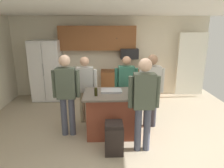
{
  "coord_description": "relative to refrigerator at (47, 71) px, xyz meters",
  "views": [
    {
      "loc": [
        -0.17,
        -3.96,
        2.31
      ],
      "look_at": [
        -0.02,
        0.4,
        1.05
      ],
      "focal_mm": 32.65,
      "sensor_mm": 36.0,
      "label": 1
    }
  ],
  "objects": [
    {
      "name": "person_guest_by_door",
      "position": [
        1.36,
        -1.69,
        -0.01
      ],
      "size": [
        0.57,
        0.22,
        1.62
      ],
      "rotation": [
        0.0,
        0.0,
        -0.76
      ],
      "color": "tan",
      "rests_on": "ground"
    },
    {
      "name": "glass_dark_ale",
      "position": [
        2.38,
        -2.34,
        0.07
      ],
      "size": [
        0.07,
        0.07,
        0.15
      ],
      "color": "black",
      "rests_on": "kitchen_island"
    },
    {
      "name": "mug_ceramic_white",
      "position": [
        2.39,
        -2.19,
        0.04
      ],
      "size": [
        0.12,
        0.08,
        0.09
      ],
      "color": "white",
      "rests_on": "kitchen_island"
    },
    {
      "name": "person_host_foreground",
      "position": [
        2.52,
        -2.93,
        0.09
      ],
      "size": [
        0.57,
        0.23,
        1.77
      ],
      "rotation": [
        0.0,
        0.0,
        2.26
      ],
      "color": "#4C5166",
      "rests_on": "ground"
    },
    {
      "name": "serving_tray",
      "position": [
        1.96,
        -2.19,
        0.02
      ],
      "size": [
        0.44,
        0.3,
        0.04
      ],
      "color": "#B7B7BC",
      "rests_on": "kitchen_island"
    },
    {
      "name": "floor",
      "position": [
        2.0,
        -2.38,
        -0.94
      ],
      "size": [
        7.04,
        7.04,
        0.0
      ],
      "primitive_type": "plane",
      "color": "#B7A88E",
      "rests_on": "ground"
    },
    {
      "name": "kitchen_island",
      "position": [
        1.98,
        -2.28,
        -0.47
      ],
      "size": [
        1.21,
        0.87,
        0.94
      ],
      "color": "brown",
      "rests_on": "ground"
    },
    {
      "name": "person_guest_left",
      "position": [
        2.35,
        -1.55,
        -0.02
      ],
      "size": [
        0.57,
        0.22,
        1.61
      ],
      "rotation": [
        0.0,
        0.0,
        -2.03
      ],
      "color": "#232D4C",
      "rests_on": "ground"
    },
    {
      "name": "trash_bin",
      "position": [
        1.98,
        -2.99,
        -0.64
      ],
      "size": [
        0.34,
        0.34,
        0.61
      ],
      "color": "black",
      "rests_on": "ground"
    },
    {
      "name": "back_wall",
      "position": [
        2.0,
        0.42,
        0.36
      ],
      "size": [
        6.4,
        0.1,
        2.6
      ],
      "primitive_type": "cube",
      "color": "beige",
      "rests_on": "ground"
    },
    {
      "name": "cabinet_run_lower",
      "position": [
        2.6,
        0.1,
        -0.49
      ],
      "size": [
        1.8,
        0.63,
        0.9
      ],
      "color": "brown",
      "rests_on": "ground"
    },
    {
      "name": "person_elder_center",
      "position": [
        1.03,
        -2.3,
        0.08
      ],
      "size": [
        0.57,
        0.23,
        1.75
      ],
      "rotation": [
        0.0,
        0.0,
        0.03
      ],
      "color": "#4C5166",
      "rests_on": "ground"
    },
    {
      "name": "tumbler_amber",
      "position": [
        1.64,
        -2.44,
        0.08
      ],
      "size": [
        0.07,
        0.07,
        0.17
      ],
      "color": "black",
      "rests_on": "kitchen_island"
    },
    {
      "name": "french_door_window_panel",
      "position": [
        4.6,
        0.02,
        0.16
      ],
      "size": [
        0.9,
        0.06,
        2.0
      ],
      "primitive_type": "cube",
      "color": "white",
      "rests_on": "ground"
    },
    {
      "name": "ceiling",
      "position": [
        2.0,
        -2.38,
        1.66
      ],
      "size": [
        7.04,
        7.04,
        0.0
      ],
      "primitive_type": "plane",
      "color": "white"
    },
    {
      "name": "glass_pilsner",
      "position": [
        2.34,
        -2.56,
        0.06
      ],
      "size": [
        0.07,
        0.07,
        0.13
      ],
      "color": "#311717",
      "rests_on": "kitchen_island"
    },
    {
      "name": "microwave_over_range",
      "position": [
        2.6,
        0.12,
        0.51
      ],
      "size": [
        0.56,
        0.4,
        0.32
      ],
      "primitive_type": "cube",
      "color": "black"
    },
    {
      "name": "cabinet_run_upper",
      "position": [
        1.6,
        0.22,
        0.98
      ],
      "size": [
        2.4,
        0.38,
        0.75
      ],
      "color": "brown"
    },
    {
      "name": "person_guest_right",
      "position": [
        2.87,
        -1.98,
        0.05
      ],
      "size": [
        0.57,
        0.22,
        1.71
      ],
      "rotation": [
        0.0,
        0.0,
        -2.82
      ],
      "color": "#383842",
      "rests_on": "ground"
    },
    {
      "name": "refrigerator",
      "position": [
        0.0,
        0.0,
        0.0
      ],
      "size": [
        0.9,
        0.76,
        1.88
      ],
      "color": "white",
      "rests_on": "ground"
    }
  ]
}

